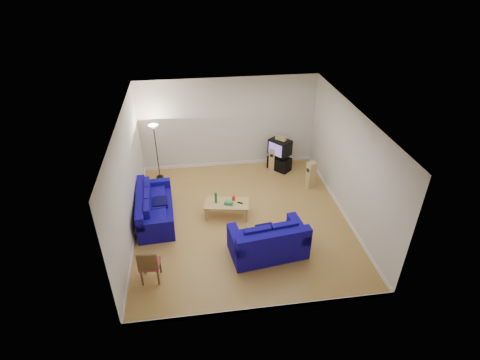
{
  "coord_description": "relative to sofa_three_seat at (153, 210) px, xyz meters",
  "views": [
    {
      "loc": [
        -1.25,
        -8.5,
        6.73
      ],
      "look_at": [
        0.0,
        0.4,
        1.1
      ],
      "focal_mm": 28.0,
      "sensor_mm": 36.0,
      "label": 1
    }
  ],
  "objects": [
    {
      "name": "av_receiver",
      "position": [
        4.23,
        2.31,
        0.21
      ],
      "size": [
        0.5,
        0.54,
        0.1
      ],
      "primitive_type": "cube",
      "rotation": [
        0.0,
        0.0,
        -1.15
      ],
      "color": "black",
      "rests_on": "tv_stand"
    },
    {
      "name": "speaker_left",
      "position": [
        3.97,
        2.31,
        0.1
      ],
      "size": [
        0.28,
        0.31,
        0.84
      ],
      "rotation": [
        0.0,
        0.0,
        -0.43
      ],
      "color": "tan",
      "rests_on": "ground"
    },
    {
      "name": "coffee_table",
      "position": [
        2.1,
        -0.15,
        0.08
      ],
      "size": [
        1.35,
        0.84,
        0.46
      ],
      "rotation": [
        0.0,
        0.0,
        -0.17
      ],
      "color": "tan",
      "rests_on": "ground"
    },
    {
      "name": "speaker_right",
      "position": [
        4.96,
        1.0,
        0.14
      ],
      "size": [
        0.33,
        0.3,
        0.92
      ],
      "rotation": [
        0.0,
        0.0,
        -1.2
      ],
      "color": "tan",
      "rests_on": "ground"
    },
    {
      "name": "red_canister",
      "position": [
        2.32,
        -0.04,
        0.21
      ],
      "size": [
        0.11,
        0.11,
        0.14
      ],
      "primitive_type": "cylinder",
      "rotation": [
        0.0,
        0.0,
        0.05
      ],
      "color": "red",
      "rests_on": "coffee_table"
    },
    {
      "name": "floor_lamp",
      "position": [
        0.06,
        2.31,
        1.28
      ],
      "size": [
        0.33,
        0.33,
        1.94
      ],
      "color": "black",
      "rests_on": "ground"
    },
    {
      "name": "tv_stand",
      "position": [
        4.23,
        2.29,
        -0.08
      ],
      "size": [
        0.84,
        0.87,
        0.48
      ],
      "primitive_type": "cube",
      "rotation": [
        0.0,
        0.0,
        -0.83
      ],
      "color": "black",
      "rests_on": "ground"
    },
    {
      "name": "tissue_box",
      "position": [
        2.15,
        -0.23,
        0.19
      ],
      "size": [
        0.26,
        0.19,
        0.1
      ],
      "primitive_type": "cube",
      "rotation": [
        0.0,
        0.0,
        -0.3
      ],
      "color": "green",
      "rests_on": "coffee_table"
    },
    {
      "name": "television",
      "position": [
        4.23,
        2.34,
        0.52
      ],
      "size": [
        0.83,
        0.86,
        0.54
      ],
      "rotation": [
        0.0,
        0.0,
        -0.91
      ],
      "color": "black",
      "rests_on": "av_receiver"
    },
    {
      "name": "sofa_loveseat",
      "position": [
        2.98,
        -1.9,
        0.04
      ],
      "size": [
        2.01,
        1.3,
        0.95
      ],
      "rotation": [
        0.0,
        0.0,
        0.13
      ],
      "color": "#0C055F",
      "rests_on": "ground"
    },
    {
      "name": "bottle",
      "position": [
        1.8,
        -0.08,
        0.3
      ],
      "size": [
        0.1,
        0.1,
        0.33
      ],
      "primitive_type": "cylinder",
      "rotation": [
        0.0,
        0.0,
        -0.38
      ],
      "color": "#197233",
      "rests_on": "coffee_table"
    },
    {
      "name": "centre_speaker",
      "position": [
        4.25,
        2.35,
        0.86
      ],
      "size": [
        0.37,
        0.36,
        0.13
      ],
      "primitive_type": "cube",
      "rotation": [
        0.0,
        0.0,
        -0.75
      ],
      "color": "tan",
      "rests_on": "television"
    },
    {
      "name": "remote",
      "position": [
        2.48,
        -0.22,
        0.15
      ],
      "size": [
        0.16,
        0.12,
        0.02
      ],
      "primitive_type": "cube",
      "rotation": [
        0.0,
        0.0,
        -0.51
      ],
      "color": "black",
      "rests_on": "coffee_table"
    },
    {
      "name": "room",
      "position": [
        2.51,
        -0.39,
        1.22
      ],
      "size": [
        6.01,
        6.51,
        3.21
      ],
      "color": "brown",
      "rests_on": "ground"
    },
    {
      "name": "sofa_three_seat",
      "position": [
        0.0,
        0.0,
        0.0
      ],
      "size": [
        1.1,
        2.29,
        0.86
      ],
      "rotation": [
        0.0,
        0.0,
        -1.51
      ],
      "color": "#0C055F",
      "rests_on": "ground"
    },
    {
      "name": "dining_chair",
      "position": [
        0.06,
        -2.43,
        0.21
      ],
      "size": [
        0.49,
        0.49,
        0.95
      ],
      "rotation": [
        0.0,
        0.0,
        -0.07
      ],
      "color": "brown",
      "rests_on": "ground"
    }
  ]
}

